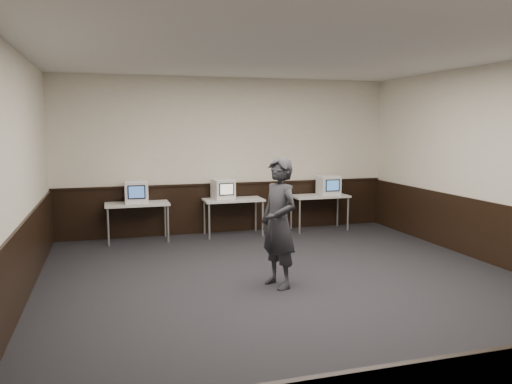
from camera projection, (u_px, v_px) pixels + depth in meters
floor at (298, 290)px, 6.78m from camera, size 8.00×8.00×0.00m
ceiling at (300, 48)px, 6.35m from camera, size 8.00×8.00×0.00m
back_wall at (228, 156)px, 10.36m from camera, size 7.00×0.00×7.00m
left_wall at (7, 182)px, 5.57m from camera, size 0.00×8.00×8.00m
wainscot_back at (229, 208)px, 10.49m from camera, size 6.98×0.04×1.00m
wainscot_left at (15, 277)px, 5.72m from camera, size 0.04×7.98×1.00m
wainscot_right at (508, 238)px, 7.69m from camera, size 0.04×7.98×1.00m
wainscot_rail at (229, 184)px, 10.40m from camera, size 6.98×0.06×0.04m
desk_left at (137, 207)px, 9.57m from camera, size 1.20×0.60×0.75m
desk_center at (233, 202)px, 10.11m from camera, size 1.20×0.60×0.75m
desk_right at (320, 198)px, 10.64m from camera, size 1.20×0.60×0.75m
emac_left at (136, 192)px, 9.54m from camera, size 0.45×0.48×0.43m
emac_center at (223, 189)px, 10.06m from camera, size 0.45×0.47×0.41m
emac_right at (329, 185)px, 10.64m from camera, size 0.43×0.46×0.42m
person at (279, 223)px, 6.84m from camera, size 0.62×0.76×1.79m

